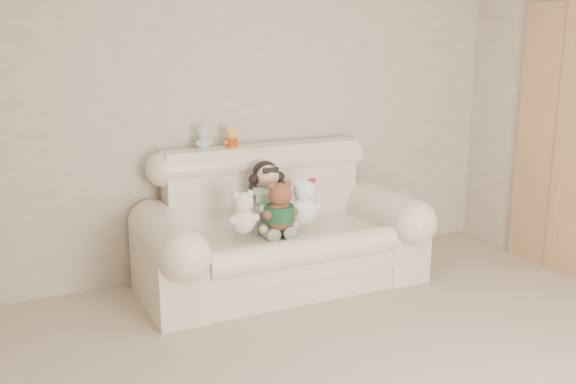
{
  "coord_description": "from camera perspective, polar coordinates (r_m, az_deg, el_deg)",
  "views": [
    {
      "loc": [
        -1.88,
        -2.22,
        1.86
      ],
      "look_at": [
        0.08,
        1.9,
        0.75
      ],
      "focal_mm": 40.6,
      "sensor_mm": 36.0,
      "label": 1
    }
  ],
  "objects": [
    {
      "name": "sofa",
      "position": [
        4.84,
        -0.51,
        -2.45
      ],
      "size": [
        2.1,
        0.95,
        1.03
      ],
      "primitive_type": null,
      "color": "#FFEBCD",
      "rests_on": "floor"
    },
    {
      "name": "cream_teddy",
      "position": [
        4.54,
        -3.96,
        -1.42
      ],
      "size": [
        0.25,
        0.2,
        0.36
      ],
      "primitive_type": null,
      "rotation": [
        0.0,
        0.0,
        -0.13
      ],
      "color": "white",
      "rests_on": "sofa"
    },
    {
      "name": "brown_teddy",
      "position": [
        4.61,
        -0.74,
        -0.79
      ],
      "size": [
        0.31,
        0.27,
        0.42
      ],
      "primitive_type": null,
      "rotation": [
        0.0,
        0.0,
        0.26
      ],
      "color": "brown",
      "rests_on": "sofa"
    },
    {
      "name": "door_panel",
      "position": [
        5.53,
        22.95,
        4.17
      ],
      "size": [
        0.06,
        0.9,
        2.1
      ],
      "primitive_type": "cube",
      "color": "#AC7049",
      "rests_on": "floor"
    },
    {
      "name": "white_cat",
      "position": [
        4.76,
        1.37,
        -0.42
      ],
      "size": [
        0.29,
        0.25,
        0.4
      ],
      "primitive_type": null,
      "rotation": [
        0.0,
        0.0,
        -0.21
      ],
      "color": "white",
      "rests_on": "sofa"
    },
    {
      "name": "grey_mini_plush",
      "position": [
        4.9,
        -7.44,
        4.8
      ],
      "size": [
        0.14,
        0.12,
        0.21
      ],
      "primitive_type": null,
      "rotation": [
        0.0,
        0.0,
        0.1
      ],
      "color": "silver",
      "rests_on": "sofa"
    },
    {
      "name": "seated_child",
      "position": [
        4.83,
        -1.82,
        -0.35
      ],
      "size": [
        0.34,
        0.41,
        0.54
      ],
      "primitive_type": null,
      "rotation": [
        0.0,
        0.0,
        0.05
      ],
      "color": "#29713E",
      "rests_on": "sofa"
    },
    {
      "name": "wall_back",
      "position": [
        5.11,
        -3.74,
        7.37
      ],
      "size": [
        4.5,
        0.0,
        4.5
      ],
      "primitive_type": "plane",
      "rotation": [
        1.57,
        0.0,
        0.0
      ],
      "color": "#A39482",
      "rests_on": "ground"
    },
    {
      "name": "yellow_mini_bear",
      "position": [
        4.94,
        -4.96,
        4.84
      ],
      "size": [
        0.15,
        0.13,
        0.19
      ],
      "primitive_type": null,
      "rotation": [
        0.0,
        0.0,
        -0.33
      ],
      "color": "yellow",
      "rests_on": "sofa"
    }
  ]
}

